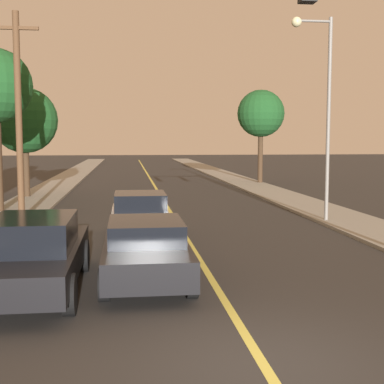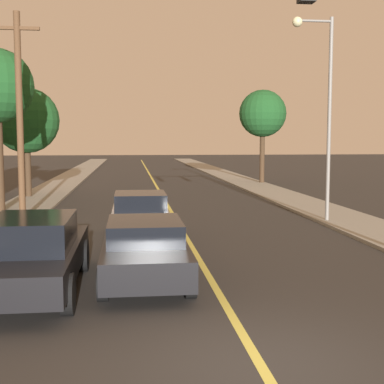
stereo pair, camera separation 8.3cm
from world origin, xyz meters
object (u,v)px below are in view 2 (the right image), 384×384
car_near_lane_front (145,249)px  tree_left_far (26,121)px  utility_pole_left (20,113)px  car_near_lane_second (140,216)px  car_outer_lane_front (33,253)px  tree_right_near (263,114)px  streetlamp_right (321,93)px

car_near_lane_front → tree_left_far: 18.36m
utility_pole_left → tree_left_far: bearing=98.9°
car_near_lane_second → car_outer_lane_front: bearing=-112.9°
car_near_lane_second → tree_right_near: size_ratio=0.67×
car_near_lane_front → tree_right_near: size_ratio=0.72×
car_near_lane_front → car_near_lane_second: size_ratio=1.09×
tree_right_near → car_near_lane_front: bearing=-109.7°
utility_pole_left → car_near_lane_second: bearing=-44.0°
car_near_lane_front → tree_left_far: tree_left_far is taller
utility_pole_left → tree_right_near: bearing=50.3°
car_outer_lane_front → car_near_lane_front: bearing=15.1°
car_near_lane_second → streetlamp_right: (6.59, 2.63, 4.00)m
car_outer_lane_front → tree_right_near: size_ratio=0.81×
car_near_lane_front → tree_left_far: size_ratio=0.82×
car_near_lane_second → utility_pole_left: (-4.29, 4.14, 3.30)m
car_outer_lane_front → tree_left_far: tree_left_far is taller
car_near_lane_front → tree_right_near: tree_right_near is taller
car_outer_lane_front → utility_pole_left: bearing=102.1°
car_near_lane_front → streetlamp_right: bearing=48.1°
streetlamp_right → utility_pole_left: 11.01m
utility_pole_left → tree_left_far: (-1.30, 8.29, -0.02)m
car_near_lane_second → tree_right_near: 22.10m
tree_right_near → car_near_lane_second: bearing=-113.9°
car_near_lane_second → streetlamp_right: size_ratio=0.58×
car_near_lane_front → streetlamp_right: size_ratio=0.63×
car_outer_lane_front → utility_pole_left: utility_pole_left is taller
car_outer_lane_front → tree_left_far: 18.37m
utility_pole_left → tree_right_near: size_ratio=1.19×
tree_left_far → car_near_lane_second: bearing=-65.8°
tree_right_near → utility_pole_left: bearing=-129.7°
streetlamp_right → tree_left_far: streetlamp_right is taller
car_outer_lane_front → utility_pole_left: size_ratio=0.68×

